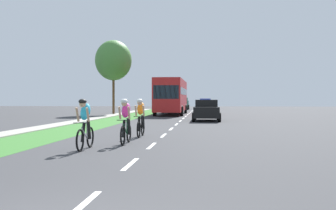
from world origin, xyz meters
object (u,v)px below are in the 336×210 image
object	(u,v)px
cyclist_distant	(141,117)
cyclist_trailing	(126,121)
cyclist_lead	(85,124)
suv_dark_green	(182,103)
pickup_blue	(205,103)
bus_red	(172,95)
sedan_black	(206,110)
street_tree_far	(113,60)

from	to	relation	value
cyclist_distant	cyclist_trailing	bearing A→B (deg)	-91.72
cyclist_lead	suv_dark_green	size ratio (longest dim) A/B	0.37
cyclist_trailing	pickup_blue	size ratio (longest dim) A/B	0.34
bus_red	cyclist_distant	bearing A→B (deg)	-88.15
cyclist_distant	pickup_blue	bearing A→B (deg)	87.12
bus_red	suv_dark_green	world-z (taller)	bus_red
pickup_blue	sedan_black	bearing A→B (deg)	-89.78
cyclist_lead	sedan_black	size ratio (longest dim) A/B	0.40
bus_red	street_tree_far	xyz separation A→B (m)	(-5.91, -0.52, 3.51)
suv_dark_green	sedan_black	bearing A→B (deg)	-83.05
cyclist_lead	sedan_black	bearing A→B (deg)	77.20
cyclist_lead	pickup_blue	bearing A→B (deg)	86.29
cyclist_lead	street_tree_far	size ratio (longest dim) A/B	0.23
cyclist_lead	suv_dark_green	bearing A→B (deg)	89.81
sedan_black	street_tree_far	size ratio (longest dim) A/B	0.57
cyclist_lead	sedan_black	world-z (taller)	cyclist_lead
cyclist_distant	bus_red	xyz separation A→B (m)	(-0.76, 23.71, 1.17)
cyclist_lead	pickup_blue	size ratio (longest dim) A/B	0.34
suv_dark_green	cyclist_trailing	bearing A→B (deg)	-88.98
cyclist_distant	suv_dark_green	bearing A→B (deg)	91.20
cyclist_lead	cyclist_distant	xyz separation A→B (m)	(1.03, 4.29, 0.00)
cyclist_lead	bus_red	bearing A→B (deg)	89.46
cyclist_distant	bus_red	world-z (taller)	bus_red
cyclist_lead	cyclist_distant	distance (m)	4.41
pickup_blue	bus_red	bearing A→B (deg)	-96.86
sedan_black	cyclist_lead	bearing A→B (deg)	-102.80
sedan_black	pickup_blue	distance (m)	39.29
bus_red	pickup_blue	distance (m)	28.11
street_tree_far	suv_dark_green	bearing A→B (deg)	72.87
cyclist_lead	cyclist_trailing	bearing A→B (deg)	59.67
suv_dark_green	cyclist_distant	bearing A→B (deg)	-88.80
street_tree_far	bus_red	bearing A→B (deg)	5.08
suv_dark_green	pickup_blue	distance (m)	10.21
street_tree_far	cyclist_distant	bearing A→B (deg)	-73.94
sedan_black	suv_dark_green	size ratio (longest dim) A/B	0.91
pickup_blue	street_tree_far	xyz separation A→B (m)	(-9.27, -28.41, 4.66)
suv_dark_green	street_tree_far	size ratio (longest dim) A/B	0.62
sedan_black	street_tree_far	world-z (taller)	street_tree_far
cyclist_trailing	suv_dark_green	size ratio (longest dim) A/B	0.37
cyclist_trailing	street_tree_far	xyz separation A→B (m)	(-6.59, 25.85, 4.68)
pickup_blue	cyclist_distant	bearing A→B (deg)	-92.88
pickup_blue	street_tree_far	distance (m)	30.25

